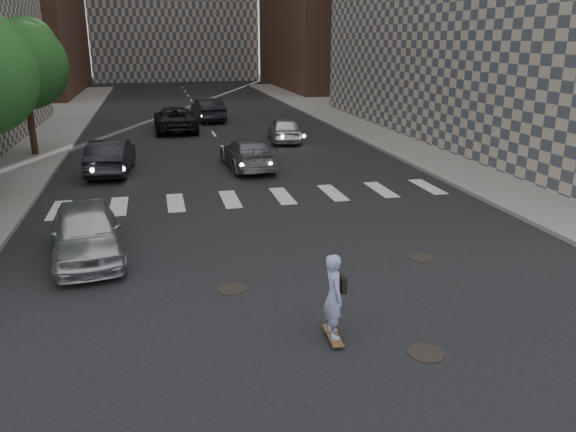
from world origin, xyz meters
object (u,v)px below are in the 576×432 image
Objects in this scene: tree_c at (24,61)px; traffic_car_e at (208,110)px; traffic_car_a at (111,156)px; traffic_car_c at (175,119)px; traffic_car_d at (284,129)px; silver_sedan at (86,232)px; skateboarder at (334,296)px; traffic_car_b at (248,153)px.

traffic_car_e is (9.70, 10.69, -3.83)m from tree_c.
traffic_car_e reaches higher than traffic_car_a.
traffic_car_e is (2.50, 4.16, 0.04)m from traffic_car_c.
traffic_car_e is at bearing -63.17° from traffic_car_d.
traffic_car_a is 10.99m from traffic_car_d.
silver_sedan is 0.96× the size of traffic_car_a.
tree_c is 14.93m from traffic_car_e.
traffic_car_c reaches higher than traffic_car_a.
traffic_car_c is 1.33× the size of traffic_car_d.
traffic_car_e is at bearing 91.79° from skateboarder.
skateboarder is 0.32× the size of traffic_car_c.
tree_c is at bearing 12.30° from traffic_car_d.
traffic_car_c reaches higher than traffic_car_d.
skateboarder is at bearing -55.36° from silver_sedan.
traffic_car_a is at bearing -7.20° from traffic_car_b.
traffic_car_b is at bearing 85.37° from traffic_car_e.
traffic_car_c is at bearing -34.71° from traffic_car_d.
traffic_car_e reaches higher than traffic_car_c.
skateboarder reaches higher than silver_sedan.
skateboarder is at bearing -66.32° from tree_c.
traffic_car_e reaches higher than silver_sedan.
tree_c reaches higher than traffic_car_c.
traffic_car_a is 6.04m from traffic_car_b.
silver_sedan is (-5.18, 5.68, -0.20)m from skateboarder.
silver_sedan is at bearing 80.29° from traffic_car_c.
traffic_car_d is (5.95, -5.24, -0.06)m from traffic_car_c.
traffic_car_a is at bearing 110.74° from skateboarder.
traffic_car_a is (3.93, -4.70, -3.89)m from tree_c.
traffic_car_e is at bearing -92.15° from traffic_car_b.
traffic_car_c is (3.29, 21.57, 0.03)m from silver_sedan.
silver_sedan reaches higher than traffic_car_b.
skateboarder reaches higher than traffic_car_c.
traffic_car_c is (7.20, 6.53, -3.87)m from tree_c.
tree_c reaches higher than traffic_car_e.
skateboarder is 0.37× the size of traffic_car_e.
tree_c is 22.93m from skateboarder.
traffic_car_d is (13.15, 1.30, -3.93)m from tree_c.
tree_c is 3.63× the size of skateboarder.
traffic_car_a is at bearing 82.19° from silver_sedan.
skateboarder is at bearing 92.93° from traffic_car_c.
silver_sedan is at bearing 135.23° from skateboarder.
traffic_car_a is 16.44m from traffic_car_e.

